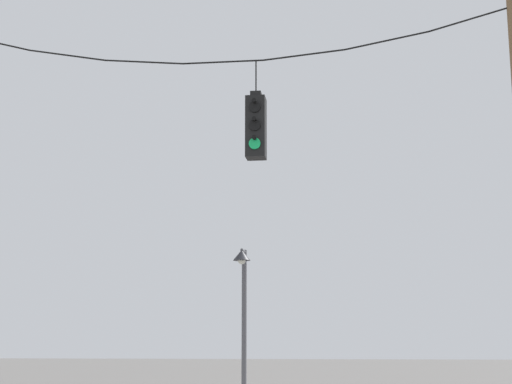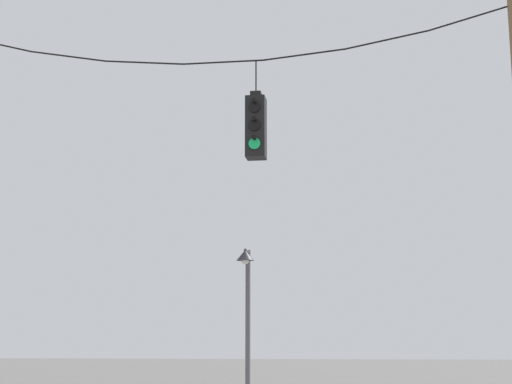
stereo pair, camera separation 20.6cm
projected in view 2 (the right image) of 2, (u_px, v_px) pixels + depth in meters
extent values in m
cylinder|color=black|center=(68.00, 56.00, 14.34)|extent=(1.45, 0.03, 0.29)
cylinder|color=black|center=(144.00, 63.00, 14.11)|extent=(1.44, 0.03, 0.16)
cylinder|color=black|center=(223.00, 62.00, 13.90)|extent=(1.44, 0.03, 0.03)
cylinder|color=black|center=(304.00, 55.00, 13.72)|extent=(1.44, 0.03, 0.16)
cylinder|color=black|center=(387.00, 40.00, 13.56)|extent=(1.45, 0.03, 0.29)
cylinder|color=black|center=(471.00, 18.00, 13.43)|extent=(1.45, 0.03, 0.42)
cube|color=black|center=(256.00, 128.00, 13.59)|extent=(0.34, 0.34, 1.09)
cube|color=black|center=(256.00, 95.00, 13.70)|extent=(0.19, 0.19, 0.10)
cylinder|color=black|center=(256.00, 77.00, 13.76)|extent=(0.02, 0.02, 0.58)
cylinder|color=black|center=(255.00, 107.00, 13.47)|extent=(0.20, 0.03, 0.20)
cylinder|color=black|center=(254.00, 101.00, 13.44)|extent=(0.07, 0.12, 0.07)
cylinder|color=black|center=(255.00, 125.00, 13.41)|extent=(0.20, 0.03, 0.20)
cylinder|color=black|center=(254.00, 119.00, 13.38)|extent=(0.07, 0.12, 0.07)
cylinder|color=#19C666|center=(255.00, 143.00, 13.35)|extent=(0.20, 0.03, 0.20)
cylinder|color=black|center=(254.00, 138.00, 13.32)|extent=(0.07, 0.12, 0.07)
cylinder|color=black|center=(257.00, 113.00, 13.83)|extent=(0.20, 0.03, 0.20)
cylinder|color=black|center=(258.00, 109.00, 13.89)|extent=(0.07, 0.12, 0.07)
cylinder|color=black|center=(257.00, 131.00, 13.77)|extent=(0.20, 0.03, 0.20)
cylinder|color=black|center=(258.00, 126.00, 13.83)|extent=(0.07, 0.12, 0.07)
cylinder|color=#19C666|center=(257.00, 149.00, 13.71)|extent=(0.20, 0.03, 0.20)
cylinder|color=black|center=(258.00, 144.00, 13.77)|extent=(0.07, 0.12, 0.07)
cylinder|color=#515156|center=(248.00, 345.00, 18.34)|extent=(0.12, 0.12, 4.45)
cylinder|color=#515156|center=(247.00, 251.00, 18.53)|extent=(0.07, 0.45, 0.07)
cone|color=#232328|center=(245.00, 255.00, 18.29)|extent=(0.41, 0.41, 0.25)
sphere|color=silver|center=(245.00, 260.00, 18.26)|extent=(0.18, 0.18, 0.18)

